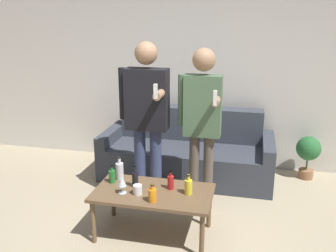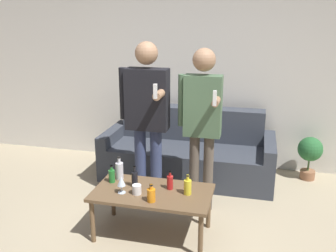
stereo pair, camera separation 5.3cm
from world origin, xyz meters
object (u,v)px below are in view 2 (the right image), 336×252
at_px(coffee_table, 152,196).
at_px(bottle_orange, 188,186).
at_px(person_standing_right, 202,116).
at_px(person_standing_left, 147,112).
at_px(couch, 189,153).

bearing_deg(coffee_table, bottle_orange, 4.07).
bearing_deg(person_standing_right, person_standing_left, 178.39).
distance_m(coffee_table, person_standing_right, 0.95).
bearing_deg(person_standing_left, bottle_orange, -46.75).
height_order(couch, person_standing_right, person_standing_right).
relative_size(couch, person_standing_left, 1.21).
bearing_deg(person_standing_left, couch, 70.09).
bearing_deg(person_standing_right, couch, 108.93).
height_order(couch, bottle_orange, couch).
bearing_deg(couch, person_standing_right, -71.07).
bearing_deg(person_standing_left, person_standing_right, -1.61).
distance_m(bottle_orange, person_standing_left, 0.97).
relative_size(coffee_table, person_standing_left, 0.62).
distance_m(couch, bottle_orange, 1.46).
relative_size(couch, coffee_table, 1.95).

